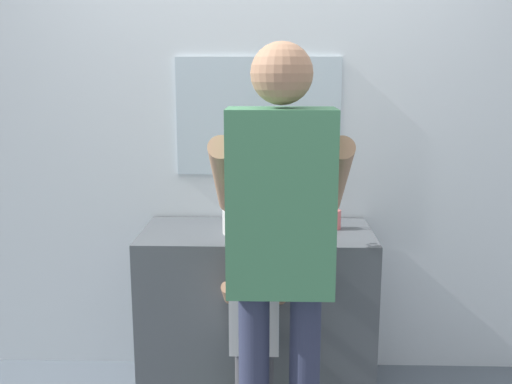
% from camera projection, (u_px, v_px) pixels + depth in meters
% --- Properties ---
extents(back_wall, '(4.40, 0.10, 2.70)m').
position_uv_depth(back_wall, '(259.00, 124.00, 3.11)').
color(back_wall, silver).
rests_on(back_wall, ground).
extents(vanity_cabinet, '(1.13, 0.54, 0.86)m').
position_uv_depth(vanity_cabinet, '(257.00, 312.00, 2.98)').
color(vanity_cabinet, '#4C5156').
rests_on(vanity_cabinet, ground).
extents(sink_basin, '(0.34, 0.34, 0.11)m').
position_uv_depth(sink_basin, '(257.00, 221.00, 2.86)').
color(sink_basin, silver).
rests_on(sink_basin, vanity_cabinet).
extents(faucet, '(0.18, 0.14, 0.18)m').
position_uv_depth(faucet, '(258.00, 206.00, 3.06)').
color(faucet, '#B7BABF').
rests_on(faucet, vanity_cabinet).
extents(toothbrush_cup, '(0.07, 0.07, 0.21)m').
position_uv_depth(toothbrush_cup, '(334.00, 218.00, 2.92)').
color(toothbrush_cup, '#D86666').
rests_on(toothbrush_cup, vanity_cabinet).
extents(child_toddler, '(0.29, 0.29, 0.93)m').
position_uv_depth(child_toddler, '(254.00, 322.00, 2.56)').
color(child_toddler, '#47474C').
rests_on(child_toddler, ground).
extents(adult_parent, '(0.54, 0.56, 1.73)m').
position_uv_depth(adult_parent, '(280.00, 229.00, 2.23)').
color(adult_parent, '#2D334C').
rests_on(adult_parent, ground).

